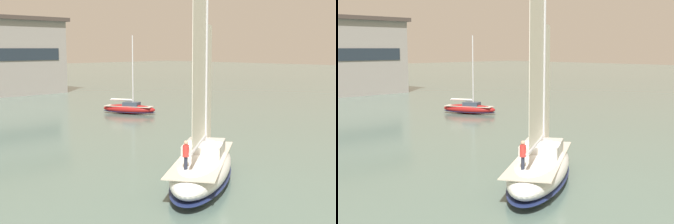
{
  "view_description": "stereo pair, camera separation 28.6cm",
  "coord_description": "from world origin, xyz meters",
  "views": [
    {
      "loc": [
        -21.59,
        -18.22,
        8.32
      ],
      "look_at": [
        0.0,
        3.0,
        4.17
      ],
      "focal_mm": 50.0,
      "sensor_mm": 36.0,
      "label": 1
    },
    {
      "loc": [
        -21.39,
        -18.42,
        8.32
      ],
      "look_at": [
        0.0,
        3.0,
        4.17
      ],
      "focal_mm": 50.0,
      "sensor_mm": 36.0,
      "label": 2
    }
  ],
  "objects": [
    {
      "name": "sailboat_moored_mid_channel",
      "position": [
        17.11,
        26.78,
        0.67
      ],
      "size": [
        4.93,
        7.35,
        9.89
      ],
      "color": "maroon",
      "rests_on": "ground"
    },
    {
      "name": "sailboat_main",
      "position": [
        0.02,
        0.01,
        1.27
      ],
      "size": [
        12.0,
        9.22,
        16.53
      ],
      "color": "white",
      "rests_on": "ground"
    },
    {
      "name": "ground_plane",
      "position": [
        0.0,
        0.0,
        0.0
      ],
      "size": [
        400.0,
        400.0,
        0.0
      ],
      "primitive_type": "plane",
      "color": "slate"
    }
  ]
}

